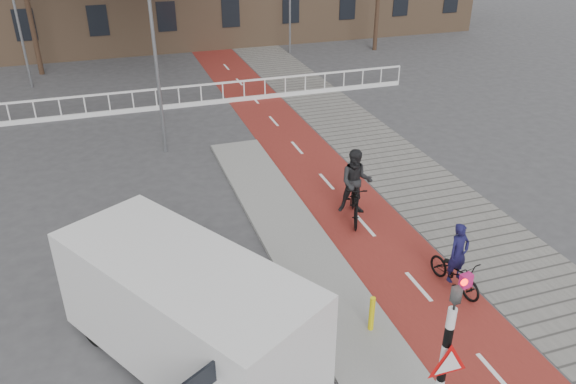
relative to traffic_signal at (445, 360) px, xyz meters
name	(u,v)px	position (x,y,z in m)	size (l,w,h in m)	color
ground	(404,357)	(0.60, 2.02, -1.99)	(120.00, 120.00, 0.00)	#38383A
bike_lane	(306,158)	(2.10, 12.02, -1.98)	(2.50, 60.00, 0.01)	maroon
sidewalk	(376,148)	(4.90, 12.02, -1.98)	(3.00, 60.00, 0.01)	slate
curb_island	(306,257)	(-0.10, 6.02, -1.93)	(1.80, 16.00, 0.12)	gray
traffic_signal	(445,360)	(0.00, 0.00, 0.00)	(0.80, 0.80, 3.68)	black
bollard	(372,314)	(0.26, 2.90, -1.45)	(0.12, 0.12, 0.84)	yellow
cyclist_near	(456,268)	(2.87, 3.72, -1.39)	(0.84, 1.73, 1.76)	black
cyclist_far	(355,191)	(1.95, 7.50, -1.08)	(1.27, 2.13, 2.18)	black
van	(186,311)	(-3.57, 3.35, -0.72)	(4.79, 5.96, 2.41)	silver
railing	(110,108)	(-4.40, 19.02, -1.68)	(28.00, 0.10, 0.99)	silver
tree_mid	(28,7)	(-7.59, 26.78, 1.48)	(0.26, 0.26, 6.94)	black
streetlight_near	(153,39)	(-2.65, 14.28, 2.16)	(0.12, 0.12, 8.29)	slate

